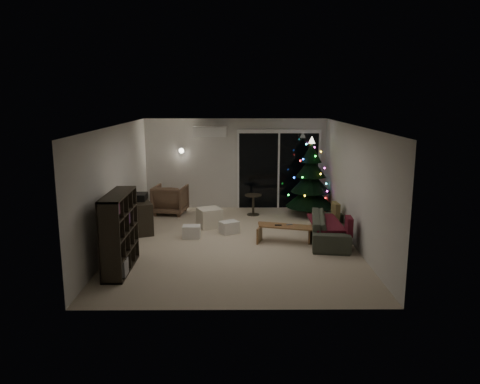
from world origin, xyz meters
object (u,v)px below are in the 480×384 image
object	(u,v)px
media_cabinet	(139,215)
christmas_tree	(311,176)
armchair	(170,199)
coffee_table	(285,234)
sofa	(330,228)
bookshelf	(110,232)

from	to	relation	value
media_cabinet	christmas_tree	xyz separation A→B (m)	(4.22, 1.44, 0.67)
media_cabinet	christmas_tree	bearing A→B (deg)	-2.43
armchair	christmas_tree	size ratio (longest dim) A/B	0.41
coffee_table	sofa	bearing A→B (deg)	19.77
media_cabinet	sofa	distance (m)	4.38
bookshelf	media_cabinet	bearing A→B (deg)	112.28
bookshelf	media_cabinet	world-z (taller)	bookshelf
bookshelf	coffee_table	size ratio (longest dim) A/B	1.22
bookshelf	media_cabinet	size ratio (longest dim) A/B	1.21
armchair	sofa	world-z (taller)	armchair
christmas_tree	armchair	bearing A→B (deg)	177.20
media_cabinet	armchair	world-z (taller)	armchair
christmas_tree	sofa	bearing A→B (deg)	-87.97
media_cabinet	armchair	size ratio (longest dim) A/B	1.38
christmas_tree	coffee_table	bearing A→B (deg)	-111.02
media_cabinet	coffee_table	size ratio (longest dim) A/B	1.01
armchair	coffee_table	xyz separation A→B (m)	(2.82, -2.53, -0.20)
bookshelf	sofa	xyz separation A→B (m)	(4.30, 1.69, -0.42)
bookshelf	christmas_tree	bearing A→B (deg)	65.51
sofa	media_cabinet	bearing A→B (deg)	87.49
coffee_table	christmas_tree	xyz separation A→B (m)	(0.90, 2.34, 0.85)
media_cabinet	christmas_tree	size ratio (longest dim) A/B	0.56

